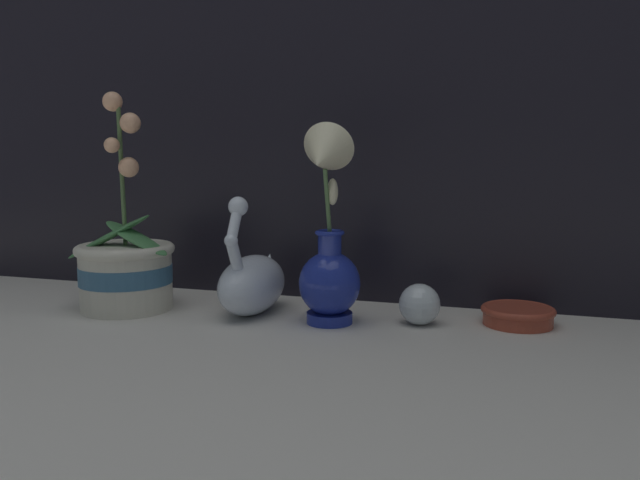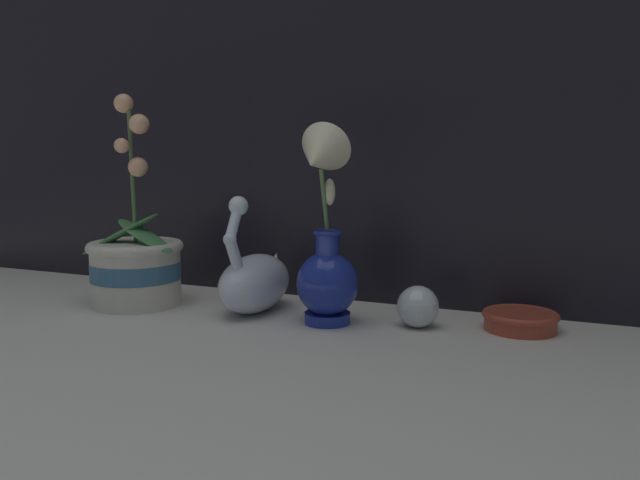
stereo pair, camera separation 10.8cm
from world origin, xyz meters
name	(u,v)px [view 1 (the left image)]	position (x,y,z in m)	size (l,w,h in m)	color
ground_plane	(285,340)	(0.00, 0.00, 0.00)	(2.80, 2.80, 0.00)	beige
orchid_potted_plant	(126,267)	(-0.35, 0.10, 0.08)	(0.22, 0.18, 0.40)	beige
swan_figurine	(253,281)	(-0.11, 0.14, 0.06)	(0.10, 0.21, 0.21)	silver
blue_vase	(328,250)	(0.04, 0.11, 0.13)	(0.10, 0.14, 0.34)	navy
glass_sphere	(420,304)	(0.18, 0.15, 0.03)	(0.07, 0.07, 0.07)	silver
amber_dish	(518,314)	(0.34, 0.20, 0.02)	(0.12, 0.12, 0.03)	#A8422D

